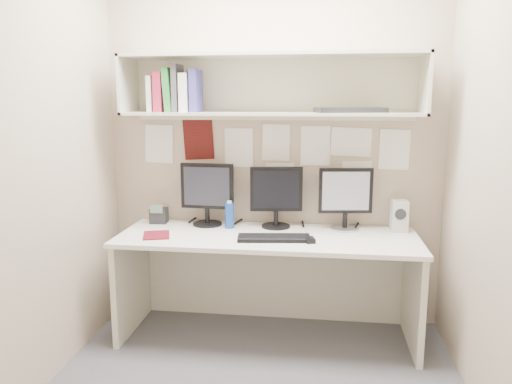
# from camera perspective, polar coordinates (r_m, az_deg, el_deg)

# --- Properties ---
(wall_back) EXTENTS (2.40, 0.02, 2.60)m
(wall_back) POSITION_cam_1_polar(r_m,az_deg,el_deg) (3.60, 2.00, 5.36)
(wall_back) COLOR tan
(wall_back) RESTS_ON ground
(wall_front) EXTENTS (2.40, 0.02, 2.60)m
(wall_front) POSITION_cam_1_polar(r_m,az_deg,el_deg) (1.64, -4.80, -0.83)
(wall_front) COLOR tan
(wall_front) RESTS_ON ground
(wall_left) EXTENTS (0.02, 2.00, 2.60)m
(wall_left) POSITION_cam_1_polar(r_m,az_deg,el_deg) (3.02, -23.38, 3.51)
(wall_left) COLOR tan
(wall_left) RESTS_ON ground
(wall_right) EXTENTS (0.02, 2.00, 2.60)m
(wall_right) POSITION_cam_1_polar(r_m,az_deg,el_deg) (2.73, 25.73, 2.68)
(wall_right) COLOR tan
(wall_right) RESTS_ON ground
(desk) EXTENTS (2.00, 0.70, 0.73)m
(desk) POSITION_cam_1_polar(r_m,az_deg,el_deg) (3.48, 1.33, -10.69)
(desk) COLOR white
(desk) RESTS_ON floor
(overhead_hutch) EXTENTS (2.00, 0.38, 0.40)m
(overhead_hutch) POSITION_cam_1_polar(r_m,az_deg,el_deg) (3.45, 1.81, 12.11)
(overhead_hutch) COLOR beige
(overhead_hutch) RESTS_ON wall_back
(pinned_papers) EXTENTS (1.92, 0.01, 0.48)m
(pinned_papers) POSITION_cam_1_polar(r_m,az_deg,el_deg) (3.60, 1.98, 4.56)
(pinned_papers) COLOR white
(pinned_papers) RESTS_ON wall_back
(monitor_left) EXTENTS (0.38, 0.21, 0.45)m
(monitor_left) POSITION_cam_1_polar(r_m,az_deg,el_deg) (3.59, -5.61, 0.06)
(monitor_left) COLOR black
(monitor_left) RESTS_ON desk
(monitor_center) EXTENTS (0.37, 0.20, 0.43)m
(monitor_center) POSITION_cam_1_polar(r_m,az_deg,el_deg) (3.52, 2.32, -0.25)
(monitor_center) COLOR black
(monitor_center) RESTS_ON desk
(monitor_right) EXTENTS (0.37, 0.20, 0.43)m
(monitor_right) POSITION_cam_1_polar(r_m,az_deg,el_deg) (3.51, 10.20, -0.43)
(monitor_right) COLOR #A5A5AA
(monitor_right) RESTS_ON desk
(keyboard) EXTENTS (0.48, 0.22, 0.02)m
(keyboard) POSITION_cam_1_polar(r_m,az_deg,el_deg) (3.24, 2.06, -5.27)
(keyboard) COLOR black
(keyboard) RESTS_ON desk
(mouse) EXTENTS (0.08, 0.11, 0.03)m
(mouse) POSITION_cam_1_polar(r_m,az_deg,el_deg) (3.20, 6.15, -5.46)
(mouse) COLOR black
(mouse) RESTS_ON desk
(speaker) EXTENTS (0.11, 0.12, 0.22)m
(speaker) POSITION_cam_1_polar(r_m,az_deg,el_deg) (3.57, 16.04, -2.60)
(speaker) COLOR #B8B7B3
(speaker) RESTS_ON desk
(blue_bottle) EXTENTS (0.06, 0.06, 0.20)m
(blue_bottle) POSITION_cam_1_polar(r_m,az_deg,el_deg) (3.52, -3.05, -2.66)
(blue_bottle) COLOR navy
(blue_bottle) RESTS_ON desk
(maroon_notebook) EXTENTS (0.22, 0.25, 0.01)m
(maroon_notebook) POSITION_cam_1_polar(r_m,az_deg,el_deg) (3.39, -11.31, -4.86)
(maroon_notebook) COLOR maroon
(maroon_notebook) RESTS_ON desk
(desk_phone) EXTENTS (0.13, 0.12, 0.15)m
(desk_phone) POSITION_cam_1_polar(r_m,az_deg,el_deg) (3.74, -11.04, -2.62)
(desk_phone) COLOR black
(desk_phone) RESTS_ON desk
(book_stack) EXTENTS (0.34, 0.20, 0.32)m
(book_stack) POSITION_cam_1_polar(r_m,az_deg,el_deg) (3.49, -9.18, 11.28)
(book_stack) COLOR silver
(book_stack) RESTS_ON overhead_hutch
(hutch_tray) EXTENTS (0.48, 0.30, 0.03)m
(hutch_tray) POSITION_cam_1_polar(r_m,az_deg,el_deg) (3.34, 10.74, 9.18)
(hutch_tray) COLOR black
(hutch_tray) RESTS_ON overhead_hutch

